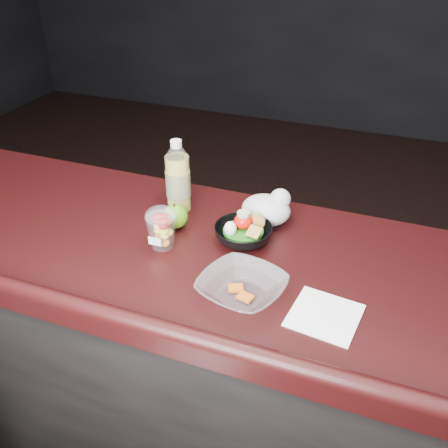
{
  "coord_description": "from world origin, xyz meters",
  "views": [
    {
      "loc": [
        0.48,
        -0.78,
        1.85
      ],
      "look_at": [
        0.06,
        0.33,
        1.1
      ],
      "focal_mm": 40.0,
      "sensor_mm": 36.0,
      "label": 1
    }
  ],
  "objects_px": {
    "lemonade_bottle": "(178,181)",
    "green_apple": "(175,217)",
    "fruit_cup": "(161,227)",
    "takeout_bowl": "(242,288)",
    "snack_bowl": "(243,233)"
  },
  "relations": [
    {
      "from": "fruit_cup",
      "to": "green_apple",
      "type": "relative_size",
      "value": 1.54
    },
    {
      "from": "fruit_cup",
      "to": "green_apple",
      "type": "distance_m",
      "value": 0.11
    },
    {
      "from": "lemonade_bottle",
      "to": "snack_bowl",
      "type": "relative_size",
      "value": 1.17
    },
    {
      "from": "lemonade_bottle",
      "to": "green_apple",
      "type": "bearing_deg",
      "value": -71.31
    },
    {
      "from": "green_apple",
      "to": "snack_bowl",
      "type": "relative_size",
      "value": 0.41
    },
    {
      "from": "green_apple",
      "to": "takeout_bowl",
      "type": "bearing_deg",
      "value": -38.3
    },
    {
      "from": "lemonade_bottle",
      "to": "green_apple",
      "type": "distance_m",
      "value": 0.13
    },
    {
      "from": "lemonade_bottle",
      "to": "fruit_cup",
      "type": "bearing_deg",
      "value": -77.8
    },
    {
      "from": "fruit_cup",
      "to": "green_apple",
      "type": "height_order",
      "value": "fruit_cup"
    },
    {
      "from": "snack_bowl",
      "to": "lemonade_bottle",
      "type": "bearing_deg",
      "value": 156.78
    },
    {
      "from": "green_apple",
      "to": "takeout_bowl",
      "type": "xyz_separation_m",
      "value": [
        0.3,
        -0.23,
        -0.01
      ]
    },
    {
      "from": "lemonade_bottle",
      "to": "snack_bowl",
      "type": "height_order",
      "value": "lemonade_bottle"
    },
    {
      "from": "fruit_cup",
      "to": "snack_bowl",
      "type": "relative_size",
      "value": 0.63
    },
    {
      "from": "lemonade_bottle",
      "to": "snack_bowl",
      "type": "xyz_separation_m",
      "value": [
        0.26,
        -0.11,
        -0.07
      ]
    },
    {
      "from": "fruit_cup",
      "to": "takeout_bowl",
      "type": "height_order",
      "value": "fruit_cup"
    }
  ]
}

